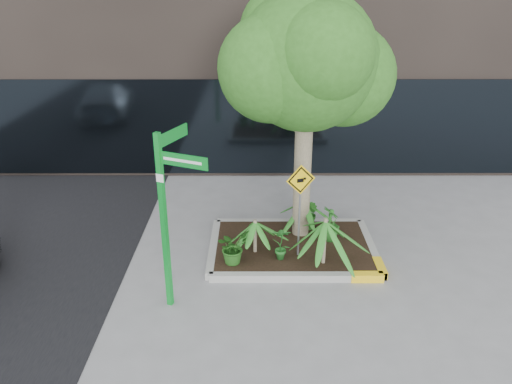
{
  "coord_description": "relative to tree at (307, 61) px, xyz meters",
  "views": [
    {
      "loc": [
        -0.55,
        -8.57,
        5.13
      ],
      "look_at": [
        -0.54,
        0.2,
        1.35
      ],
      "focal_mm": 35.0,
      "sensor_mm": 36.0,
      "label": 1
    }
  ],
  "objects": [
    {
      "name": "palm_back",
      "position": [
        0.08,
        0.1,
        -2.9
      ],
      "size": [
        0.8,
        0.8,
        0.89
      ],
      "color": "tan",
      "rests_on": "ground"
    },
    {
      "name": "street_sign_post",
      "position": [
        -2.32,
        -2.29,
        -1.84
      ],
      "size": [
        0.83,
        1.12,
        3.04
      ],
      "rotation": [
        0.0,
        0.0,
        -0.41
      ],
      "color": "#0D952A",
      "rests_on": "ground"
    },
    {
      "name": "palm_left",
      "position": [
        -0.95,
        -0.81,
        -2.92
      ],
      "size": [
        0.78,
        0.78,
        0.86
      ],
      "color": "tan",
      "rests_on": "ground"
    },
    {
      "name": "shrub_d",
      "position": [
        0.21,
        0.14,
        -3.21
      ],
      "size": [
        0.55,
        0.55,
        0.72
      ],
      "primitive_type": "imported",
      "rotation": [
        0.0,
        0.0,
        5.31
      ],
      "color": "#205B1A",
      "rests_on": "planter"
    },
    {
      "name": "planter",
      "position": [
        -0.17,
        -0.55,
        -3.61
      ],
      "size": [
        3.35,
        2.36,
        0.15
      ],
      "color": "#9E9E99",
      "rests_on": "ground"
    },
    {
      "name": "shrub_a",
      "position": [
        -1.37,
        -1.21,
        -3.24
      ],
      "size": [
        0.84,
        0.84,
        0.66
      ],
      "primitive_type": "imported",
      "rotation": [
        0.0,
        0.0,
        0.85
      ],
      "color": "#205418",
      "rests_on": "planter"
    },
    {
      "name": "shrub_b",
      "position": [
        0.58,
        -0.31,
        -3.21
      ],
      "size": [
        0.46,
        0.46,
        0.72
      ],
      "primitive_type": "imported",
      "rotation": [
        0.0,
        0.0,
        1.74
      ],
      "color": "#21621D",
      "rests_on": "planter"
    },
    {
      "name": "cattle_sign",
      "position": [
        -0.12,
        -0.95,
        -2.3
      ],
      "size": [
        0.55,
        0.21,
        1.87
      ],
      "rotation": [
        0.0,
        0.0,
        0.34
      ],
      "color": "slate",
      "rests_on": "ground"
    },
    {
      "name": "tree",
      "position": [
        0.0,
        0.0,
        0.0
      ],
      "size": [
        3.39,
        3.01,
        5.09
      ],
      "color": "tan",
      "rests_on": "ground"
    },
    {
      "name": "shrub_c",
      "position": [
        -0.46,
        -1.09,
        -3.22
      ],
      "size": [
        0.39,
        0.39,
        0.69
      ],
      "primitive_type": "imported",
      "rotation": [
        0.0,
        0.0,
        3.07
      ],
      "color": "#1E611F",
      "rests_on": "planter"
    },
    {
      "name": "palm_front",
      "position": [
        0.34,
        -1.23,
        -2.7
      ],
      "size": [
        1.05,
        1.05,
        1.16
      ],
      "color": "tan",
      "rests_on": "ground"
    },
    {
      "name": "ground",
      "position": [
        -0.4,
        -0.82,
        -3.72
      ],
      "size": [
        80.0,
        80.0,
        0.0
      ],
      "primitive_type": "plane",
      "color": "gray",
      "rests_on": "ground"
    }
  ]
}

